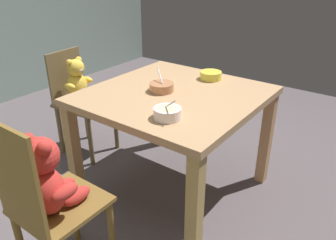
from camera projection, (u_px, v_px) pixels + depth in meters
ground_plane at (173, 190)px, 2.45m from camera, size 5.20×5.20×0.04m
dining_table at (174, 108)px, 2.16m from camera, size 1.04×1.03×0.74m
teddy_chair_near_left at (47, 189)px, 1.51m from camera, size 0.39×0.37×0.94m
teddy_chair_far_center at (80, 92)px, 2.71m from camera, size 0.39×0.43×0.85m
porridge_bowl_terracotta_center at (162, 87)px, 2.12m from camera, size 0.16×0.16×0.13m
porridge_bowl_white_near_left at (167, 113)px, 1.76m from camera, size 0.15×0.15×0.13m
porridge_bowl_yellow_near_right at (211, 75)px, 2.34m from camera, size 0.15×0.15×0.05m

